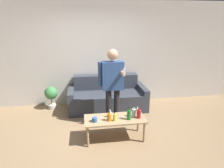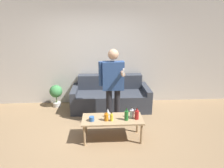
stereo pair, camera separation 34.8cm
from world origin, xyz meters
name	(u,v)px [view 1 (the left image)]	position (x,y,z in m)	size (l,w,h in m)	color
ground_plane	(98,142)	(0.00, 0.00, 0.00)	(16.00, 16.00, 0.00)	#997A56
wall_back	(91,54)	(0.00, 2.01, 1.35)	(8.00, 0.06, 2.70)	silver
couch	(107,97)	(0.37, 1.56, 0.30)	(1.96, 0.90, 0.82)	#383D47
coffee_table	(115,121)	(0.33, 0.07, 0.38)	(1.14, 0.51, 0.43)	tan
bottle_orange	(114,117)	(0.31, -0.02, 0.50)	(0.06, 0.06, 0.17)	yellow
bottle_green	(109,117)	(0.21, -0.01, 0.50)	(0.08, 0.08, 0.18)	orange
bottle_dark	(129,115)	(0.58, -0.01, 0.53)	(0.07, 0.07, 0.25)	#23752D
bottle_yellow	(139,113)	(0.78, 0.02, 0.52)	(0.08, 0.08, 0.23)	#B21E1E
bottle_red	(134,113)	(0.70, 0.09, 0.51)	(0.08, 0.08, 0.22)	silver
wine_glass_near	(137,108)	(0.81, 0.23, 0.53)	(0.07, 0.07, 0.15)	silver
wine_glass_far	(110,111)	(0.25, 0.14, 0.55)	(0.08, 0.08, 0.17)	silver
cup_on_table	(94,120)	(-0.05, -0.01, 0.47)	(0.10, 0.10, 0.08)	#3366B2
person_standing_front	(112,82)	(0.38, 0.68, 0.96)	(0.52, 0.43, 1.64)	#232328
potted_plant	(51,95)	(-1.05, 1.70, 0.38)	(0.33, 0.33, 0.59)	silver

